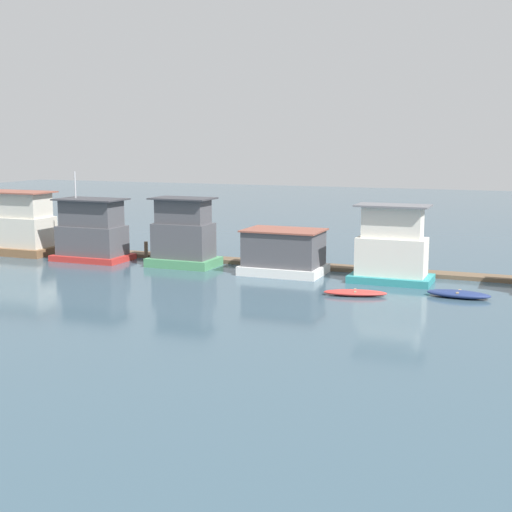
# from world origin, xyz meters

# --- Properties ---
(ground_plane) EXTENTS (200.00, 200.00, 0.00)m
(ground_plane) POSITION_xyz_m (0.00, 0.00, 0.00)
(ground_plane) COLOR #385160
(dock_walkway) EXTENTS (59.60, 1.72, 0.30)m
(dock_walkway) POSITION_xyz_m (0.00, 3.26, 0.15)
(dock_walkway) COLOR brown
(dock_walkway) RESTS_ON ground_plane
(houseboat_brown) EXTENTS (7.19, 4.02, 5.49)m
(houseboat_brown) POSITION_xyz_m (-23.32, 0.59, 2.47)
(houseboat_brown) COLOR brown
(houseboat_brown) RESTS_ON ground_plane
(houseboat_red) EXTENTS (6.15, 3.81, 7.35)m
(houseboat_red) POSITION_xyz_m (-15.09, -0.02, 2.32)
(houseboat_red) COLOR red
(houseboat_red) RESTS_ON ground_plane
(houseboat_green) EXTENTS (5.35, 3.43, 5.45)m
(houseboat_green) POSITION_xyz_m (-6.69, 0.25, 2.39)
(houseboat_green) COLOR #4C9360
(houseboat_green) RESTS_ON ground_plane
(houseboat_white) EXTENTS (6.04, 4.19, 3.35)m
(houseboat_white) POSITION_xyz_m (1.81, 0.08, 1.62)
(houseboat_white) COLOR white
(houseboat_white) RESTS_ON ground_plane
(houseboat_teal) EXTENTS (5.71, 3.39, 5.47)m
(houseboat_teal) POSITION_xyz_m (9.90, -0.08, 2.33)
(houseboat_teal) COLOR teal
(houseboat_teal) RESTS_ON ground_plane
(dinghy_red) EXTENTS (4.25, 2.19, 0.39)m
(dinghy_red) POSITION_xyz_m (8.65, -5.43, 0.20)
(dinghy_red) COLOR red
(dinghy_red) RESTS_ON ground_plane
(dinghy_navy) EXTENTS (4.06, 1.61, 0.47)m
(dinghy_navy) POSITION_xyz_m (14.90, -3.57, 0.23)
(dinghy_navy) COLOR navy
(dinghy_navy) RESTS_ON ground_plane
(mooring_post_near_left) EXTENTS (0.29, 0.29, 1.91)m
(mooring_post_near_left) POSITION_xyz_m (-5.62, 2.15, 0.95)
(mooring_post_near_left) COLOR brown
(mooring_post_near_left) RESTS_ON ground_plane
(mooring_post_near_right) EXTENTS (0.31, 0.31, 1.47)m
(mooring_post_near_right) POSITION_xyz_m (-11.24, 2.15, 0.74)
(mooring_post_near_right) COLOR brown
(mooring_post_near_right) RESTS_ON ground_plane
(mooring_post_far_left) EXTENTS (0.30, 0.30, 1.27)m
(mooring_post_far_left) POSITION_xyz_m (-22.96, 2.15, 0.63)
(mooring_post_far_left) COLOR #846B4C
(mooring_post_far_left) RESTS_ON ground_plane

